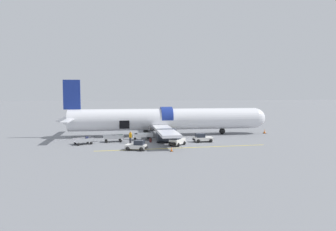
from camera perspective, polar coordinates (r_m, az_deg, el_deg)
name	(u,v)px	position (r m, az deg, el deg)	size (l,w,h in m)	color
ground_plane	(186,141)	(48.24, 3.52, -4.87)	(500.00, 500.00, 0.00)	slate
apron_marking_line	(184,148)	(42.35, 3.03, -6.16)	(24.53, 1.33, 0.01)	yellow
airplane	(164,120)	(54.10, -0.81, -0.81)	(38.22, 29.44, 9.94)	silver
baggage_tug_lead	(177,140)	(44.02, 1.70, -4.76)	(2.80, 3.03, 1.80)	silver
baggage_tug_mid	(202,138)	(47.51, 6.56, -4.30)	(3.08, 2.07, 1.35)	silver
baggage_tug_rear	(137,146)	(40.75, -5.96, -5.76)	(3.16, 2.39, 1.36)	silver
baggage_cart_loading	(143,137)	(49.26, -4.81, -4.02)	(4.18, 2.34, 1.16)	#B7BABF
baggage_cart_queued	(114,138)	(48.00, -10.20, -4.28)	(4.07, 1.99, 1.12)	#999BA0
baggage_cart_empty	(84,141)	(46.89, -15.75, -4.73)	(3.64, 2.67, 1.08)	#999BA0
ground_crew_loader_a	(168,134)	(49.99, 0.07, -3.50)	(0.51, 0.57, 1.69)	#1E2338
ground_crew_loader_b	(167,132)	(51.44, -0.19, -3.24)	(0.56, 0.56, 1.75)	black
ground_crew_driver	(130,137)	(46.45, -7.18, -4.05)	(0.57, 0.60, 1.83)	#2D2D33
suitcase_on_tarmac_upright	(150,140)	(47.00, -3.36, -4.73)	(0.40, 0.33, 0.73)	#4C1E1E
safety_cone_nose	(264,132)	(59.83, 17.90, -2.92)	(0.60, 0.60, 0.77)	black
safety_cone_engine_left	(172,149)	(39.70, 0.68, -6.45)	(0.43, 0.43, 0.62)	black
safety_cone_wingtip	(176,140)	(47.23, 1.44, -4.65)	(0.44, 0.44, 0.72)	black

